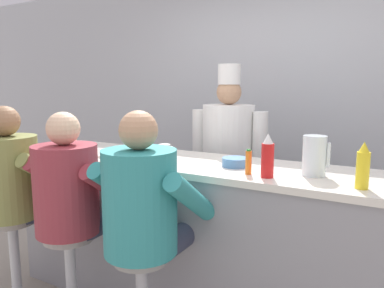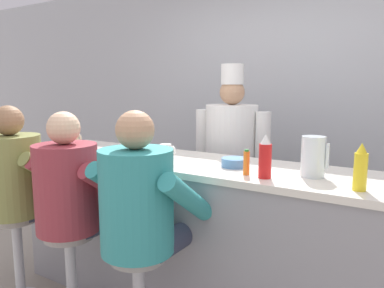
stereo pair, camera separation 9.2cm
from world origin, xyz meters
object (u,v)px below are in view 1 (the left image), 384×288
at_px(hot_sauce_bottle_orange, 248,162).
at_px(diner_seated_teal, 144,207).
at_px(cereal_bowl, 235,162).
at_px(cook_in_whites_near, 228,158).
at_px(ketchup_bottle_red, 268,157).
at_px(water_pitcher_clear, 314,156).
at_px(diner_seated_maroon, 71,195).
at_px(coffee_mug_tan, 69,139).
at_px(mustard_bottle_yellow, 363,167).
at_px(coffee_mug_white, 165,150).
at_px(diner_seated_olive, 14,182).
at_px(breakfast_plate, 118,154).

height_order(hot_sauce_bottle_orange, diner_seated_teal, diner_seated_teal).
bearing_deg(cereal_bowl, cook_in_whites_near, 117.54).
relative_size(hot_sauce_bottle_orange, diner_seated_teal, 0.10).
height_order(ketchup_bottle_red, hot_sauce_bottle_orange, ketchup_bottle_red).
distance_m(water_pitcher_clear, diner_seated_maroon, 1.46).
bearing_deg(hot_sauce_bottle_orange, coffee_mug_tan, 171.03).
xyz_separation_m(mustard_bottle_yellow, coffee_mug_white, (-1.30, 0.23, -0.06)).
height_order(coffee_mug_tan, cook_in_whites_near, cook_in_whites_near).
xyz_separation_m(cereal_bowl, diner_seated_olive, (-1.41, -0.55, -0.18)).
distance_m(coffee_mug_white, diner_seated_olive, 1.06).
height_order(mustard_bottle_yellow, cereal_bowl, mustard_bottle_yellow).
relative_size(ketchup_bottle_red, breakfast_plate, 0.87).
bearing_deg(mustard_bottle_yellow, ketchup_bottle_red, -179.07).
distance_m(diner_seated_maroon, cook_in_whites_near, 1.34).
xyz_separation_m(water_pitcher_clear, breakfast_plate, (-1.34, -0.09, -0.10)).
distance_m(diner_seated_olive, diner_seated_teal, 1.11).
relative_size(mustard_bottle_yellow, hot_sauce_bottle_orange, 1.60).
height_order(breakfast_plate, coffee_mug_tan, coffee_mug_tan).
distance_m(mustard_bottle_yellow, diner_seated_maroon, 1.65).
height_order(water_pitcher_clear, breakfast_plate, water_pitcher_clear).
relative_size(coffee_mug_tan, diner_seated_maroon, 0.10).
bearing_deg(diner_seated_olive, ketchup_bottle_red, 12.75).
bearing_deg(coffee_mug_white, cereal_bowl, -5.93).
xyz_separation_m(water_pitcher_clear, diner_seated_maroon, (-1.32, -0.55, -0.28)).
height_order(coffee_mug_white, diner_seated_olive, diner_seated_olive).
distance_m(coffee_mug_tan, diner_seated_maroon, 1.01).
bearing_deg(diner_seated_maroon, diner_seated_teal, 0.14).
distance_m(mustard_bottle_yellow, hot_sauce_bottle_orange, 0.59).
bearing_deg(mustard_bottle_yellow, diner_seated_maroon, -166.30).
distance_m(ketchup_bottle_red, diner_seated_teal, 0.72).
bearing_deg(diner_seated_maroon, coffee_mug_white, 64.82).
relative_size(water_pitcher_clear, breakfast_plate, 0.81).
height_order(hot_sauce_bottle_orange, coffee_mug_white, hot_sauce_bottle_orange).
relative_size(mustard_bottle_yellow, water_pitcher_clear, 1.03).
bearing_deg(ketchup_bottle_red, cereal_bowl, 146.31).
xyz_separation_m(mustard_bottle_yellow, water_pitcher_clear, (-0.26, 0.16, 0.00)).
bearing_deg(water_pitcher_clear, diner_seated_olive, -163.87).
height_order(water_pitcher_clear, diner_seated_olive, diner_seated_olive).
xyz_separation_m(coffee_mug_tan, diner_seated_teal, (1.29, -0.67, -0.20)).
relative_size(ketchup_bottle_red, coffee_mug_tan, 1.74).
bearing_deg(coffee_mug_tan, ketchup_bottle_red, -8.90).
xyz_separation_m(breakfast_plate, coffee_mug_tan, (-0.72, 0.21, 0.03)).
bearing_deg(ketchup_bottle_red, coffee_mug_white, 164.23).
bearing_deg(hot_sauce_bottle_orange, ketchup_bottle_red, -7.87).
relative_size(water_pitcher_clear, diner_seated_maroon, 0.16).
bearing_deg(hot_sauce_bottle_orange, diner_seated_teal, -138.26).
bearing_deg(coffee_mug_tan, breakfast_plate, -16.44).
bearing_deg(breakfast_plate, cereal_bowl, 6.42).
xyz_separation_m(cereal_bowl, diner_seated_teal, (-0.29, -0.55, -0.18)).
xyz_separation_m(ketchup_bottle_red, breakfast_plate, (-1.13, 0.08, -0.10)).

